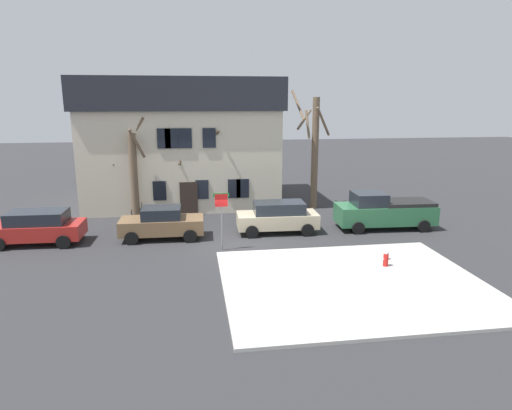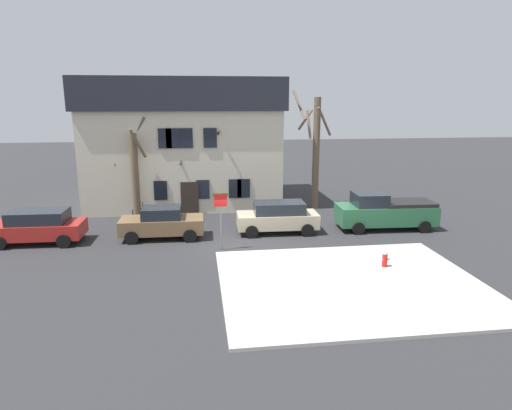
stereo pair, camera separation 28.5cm
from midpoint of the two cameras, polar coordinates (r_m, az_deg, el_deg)
ground_plane at (r=22.05m, az=-1.93°, el=-5.33°), size 120.00×120.00×0.00m
sidewalk_slab at (r=18.07m, az=12.53°, el=-9.76°), size 10.18×8.41×0.12m
building_main at (r=31.72m, az=-8.98°, el=8.17°), size 13.08×8.68×8.44m
tree_bare_near at (r=27.63m, az=-15.00°, el=4.13°), size 2.13×2.15×6.10m
tree_bare_mid at (r=28.37m, az=-7.28°, el=4.95°), size 2.78×2.35×5.79m
tree_bare_far at (r=29.32m, az=7.87°, el=7.12°), size 2.34×2.64×7.71m
car_red_wagon at (r=24.79m, az=-25.88°, el=-2.45°), size 4.46×2.21×1.69m
car_brown_sedan at (r=23.59m, az=-11.63°, el=-2.23°), size 4.30×2.05×1.67m
car_beige_wagon at (r=24.11m, az=3.17°, el=-1.51°), size 4.41×2.08×1.70m
pickup_truck_green at (r=25.84m, az=16.51°, el=-0.79°), size 5.50×2.39×2.06m
fire_hydrant at (r=19.83m, az=16.61°, el=-6.62°), size 0.42×0.22×0.69m
street_sign_pole at (r=21.01m, az=-4.16°, el=-0.72°), size 0.76×0.07×2.80m
bicycle_leaning at (r=27.88m, az=-13.64°, el=-0.94°), size 1.73×0.40×1.03m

